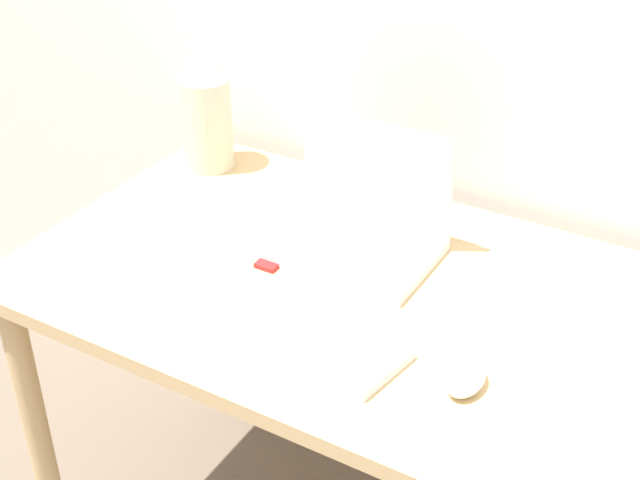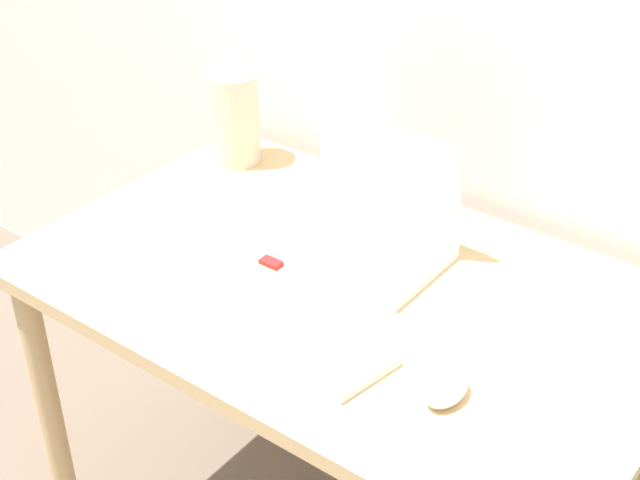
{
  "view_description": "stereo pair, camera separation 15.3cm",
  "coord_description": "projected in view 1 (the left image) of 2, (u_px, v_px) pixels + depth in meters",
  "views": [
    {
      "loc": [
        0.63,
        -0.8,
        1.65
      ],
      "look_at": [
        -0.02,
        0.32,
        0.83
      ],
      "focal_mm": 50.0,
      "sensor_mm": 36.0,
      "label": 1
    },
    {
      "loc": [
        0.76,
        -0.72,
        1.65
      ],
      "look_at": [
        -0.02,
        0.32,
        0.83
      ],
      "focal_mm": 50.0,
      "sensor_mm": 36.0,
      "label": 2
    }
  ],
  "objects": [
    {
      "name": "desk",
      "position": [
        342.0,
        321.0,
        1.66
      ],
      "size": [
        1.17,
        0.73,
        0.73
      ],
      "color": "tan",
      "rests_on": "ground_plane"
    },
    {
      "name": "laptop",
      "position": [
        360.0,
        223.0,
        1.68
      ],
      "size": [
        0.31,
        0.22,
        0.24
      ],
      "color": "white",
      "rests_on": "desk"
    },
    {
      "name": "keyboard",
      "position": [
        285.0,
        320.0,
        1.49
      ],
      "size": [
        0.45,
        0.21,
        0.02
      ],
      "color": "white",
      "rests_on": "desk"
    },
    {
      "name": "mouse",
      "position": [
        466.0,
        379.0,
        1.35
      ],
      "size": [
        0.06,
        0.09,
        0.03
      ],
      "color": "white",
      "rests_on": "desk"
    },
    {
      "name": "vase",
      "position": [
        206.0,
        106.0,
        1.92
      ],
      "size": [
        0.11,
        0.11,
        0.29
      ],
      "color": "beige",
      "rests_on": "desk"
    },
    {
      "name": "mp3_player",
      "position": [
        270.0,
        263.0,
        1.65
      ],
      "size": [
        0.04,
        0.05,
        0.01
      ],
      "color": "red",
      "rests_on": "desk"
    }
  ]
}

